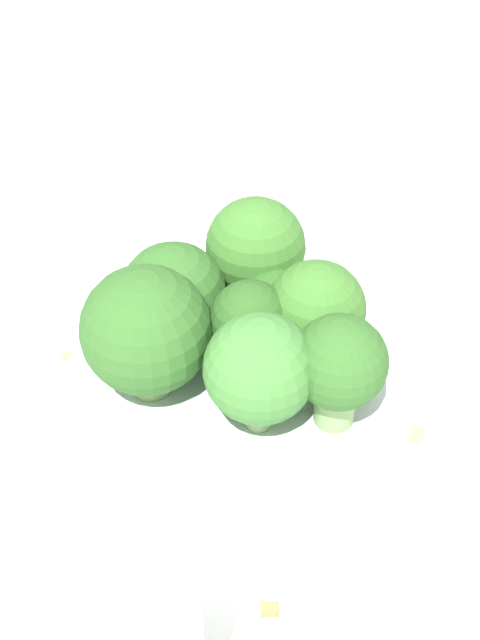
% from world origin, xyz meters
% --- Properties ---
extents(ground_plane, '(3.00, 3.00, 0.00)m').
position_xyz_m(ground_plane, '(0.00, 0.00, 0.00)').
color(ground_plane, white).
extents(bowl, '(0.15, 0.15, 0.04)m').
position_xyz_m(bowl, '(0.00, 0.00, 0.02)').
color(bowl, silver).
rests_on(bowl, ground_plane).
extents(broccoli_floret_0, '(0.04, 0.04, 0.05)m').
position_xyz_m(broccoli_floret_0, '(0.01, 0.00, 0.07)').
color(broccoli_floret_0, '#84AD66').
rests_on(broccoli_floret_0, bowl).
extents(broccoli_floret_1, '(0.06, 0.06, 0.06)m').
position_xyz_m(broccoli_floret_1, '(-0.03, -0.03, 0.07)').
color(broccoli_floret_1, '#7A9E5B').
rests_on(broccoli_floret_1, bowl).
extents(broccoli_floret_2, '(0.05, 0.05, 0.06)m').
position_xyz_m(broccoli_floret_2, '(0.02, -0.02, 0.07)').
color(broccoli_floret_2, '#7A9E5B').
rests_on(broccoli_floret_2, bowl).
extents(broccoli_floret_3, '(0.05, 0.05, 0.05)m').
position_xyz_m(broccoli_floret_3, '(-0.04, 0.00, 0.07)').
color(broccoli_floret_3, '#8EB770').
rests_on(broccoli_floret_3, bowl).
extents(broccoli_floret_4, '(0.04, 0.04, 0.06)m').
position_xyz_m(broccoli_floret_4, '(0.03, 0.02, 0.07)').
color(broccoli_floret_4, '#8EB770').
rests_on(broccoli_floret_4, bowl).
extents(broccoli_floret_5, '(0.04, 0.04, 0.06)m').
position_xyz_m(broccoli_floret_5, '(0.05, -0.00, 0.07)').
color(broccoli_floret_5, '#7A9E5B').
rests_on(broccoli_floret_5, bowl).
extents(broccoli_floret_6, '(0.05, 0.05, 0.06)m').
position_xyz_m(broccoli_floret_6, '(-0.02, 0.04, 0.07)').
color(broccoli_floret_6, '#84AD66').
rests_on(broccoli_floret_6, bowl).
extents(broccoli_floret_7, '(0.03, 0.03, 0.04)m').
position_xyz_m(broccoli_floret_7, '(-0.00, 0.03, 0.06)').
color(broccoli_floret_7, '#7A9E5B').
rests_on(broccoli_floret_7, bowl).
extents(almond_crumb_0, '(0.00, 0.01, 0.01)m').
position_xyz_m(almond_crumb_0, '(-0.10, -0.02, 0.00)').
color(almond_crumb_0, tan).
rests_on(almond_crumb_0, ground_plane).
extents(almond_crumb_1, '(0.01, 0.01, 0.01)m').
position_xyz_m(almond_crumb_1, '(0.07, -0.07, 0.00)').
color(almond_crumb_1, olive).
rests_on(almond_crumb_1, ground_plane).
extents(almond_crumb_2, '(0.01, 0.01, 0.01)m').
position_xyz_m(almond_crumb_2, '(0.07, 0.04, 0.00)').
color(almond_crumb_2, tan).
rests_on(almond_crumb_2, ground_plane).
extents(almond_crumb_3, '(0.01, 0.01, 0.01)m').
position_xyz_m(almond_crumb_3, '(-0.06, 0.11, 0.00)').
color(almond_crumb_3, tan).
rests_on(almond_crumb_3, ground_plane).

